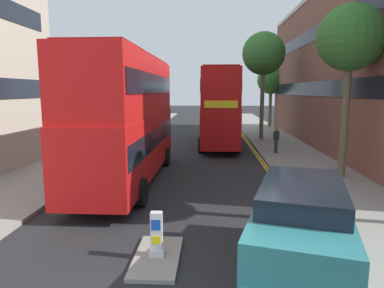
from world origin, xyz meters
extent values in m
cube|color=gray|center=(6.50, 16.00, 0.07)|extent=(4.00, 80.00, 0.14)
cube|color=gray|center=(-6.50, 16.00, 0.07)|extent=(4.00, 80.00, 0.14)
cube|color=yellow|center=(4.40, 14.00, 0.00)|extent=(0.10, 56.00, 0.01)
cube|color=yellow|center=(4.24, 14.00, 0.00)|extent=(0.10, 56.00, 0.01)
cube|color=gray|center=(0.00, 4.17, 0.05)|extent=(1.10, 2.20, 0.10)
cube|color=silver|center=(0.00, 4.17, 0.18)|extent=(0.36, 0.28, 0.16)
cube|color=white|center=(0.00, 4.17, 0.73)|extent=(0.28, 0.20, 0.95)
cube|color=blue|center=(0.00, 4.07, 0.92)|extent=(0.22, 0.01, 0.26)
cube|color=yellow|center=(0.00, 4.07, 0.54)|extent=(0.22, 0.01, 0.20)
cube|color=red|center=(-2.37, 11.36, 1.74)|extent=(2.57, 10.82, 2.60)
cube|color=red|center=(-2.37, 11.36, 4.29)|extent=(2.52, 10.60, 2.50)
cube|color=black|center=(-2.37, 11.36, 2.04)|extent=(2.59, 10.38, 0.84)
cube|color=black|center=(-2.37, 11.36, 4.39)|extent=(2.58, 10.17, 0.80)
cube|color=yellow|center=(-2.34, 16.74, 3.29)|extent=(2.00, 0.07, 0.44)
cube|color=maroon|center=(-2.37, 11.36, 5.59)|extent=(2.31, 9.73, 0.10)
cylinder|color=black|center=(-3.60, 14.71, 0.52)|extent=(0.31, 1.04, 1.04)
cylinder|color=black|center=(-1.10, 14.70, 0.52)|extent=(0.31, 1.04, 1.04)
cylinder|color=black|center=(-3.64, 8.02, 0.52)|extent=(0.31, 1.04, 1.04)
cylinder|color=black|center=(-1.14, 8.00, 0.52)|extent=(0.31, 1.04, 1.04)
cube|color=#B20F0F|center=(1.91, 22.12, 1.74)|extent=(2.51, 10.80, 2.60)
cube|color=#B20F0F|center=(1.91, 22.12, 4.29)|extent=(2.46, 10.59, 2.50)
cube|color=black|center=(1.91, 22.12, 2.04)|extent=(2.54, 10.37, 0.84)
cube|color=black|center=(1.91, 22.12, 4.39)|extent=(2.53, 10.15, 0.80)
cube|color=yellow|center=(1.92, 16.74, 3.29)|extent=(2.00, 0.06, 0.44)
cube|color=maroon|center=(1.91, 22.12, 5.59)|extent=(2.26, 9.72, 0.10)
cylinder|color=black|center=(3.17, 18.78, 0.52)|extent=(0.30, 1.04, 1.04)
cylinder|color=black|center=(0.67, 18.78, 0.52)|extent=(0.30, 1.04, 1.04)
cylinder|color=black|center=(3.16, 25.47, 0.52)|extent=(0.30, 1.04, 1.04)
cylinder|color=black|center=(0.66, 25.47, 0.52)|extent=(0.30, 1.04, 1.04)
cube|color=teal|center=(3.27, 3.56, 0.94)|extent=(3.08, 5.04, 1.50)
cube|color=black|center=(3.31, 3.70, 1.74)|extent=(2.46, 3.40, 0.76)
cube|color=orange|center=(3.27, 3.56, 0.99)|extent=(3.00, 4.68, 0.10)
cylinder|color=black|center=(4.52, 4.72, 0.34)|extent=(0.39, 0.71, 0.68)
cylinder|color=black|center=(2.78, 5.20, 0.34)|extent=(0.39, 0.71, 0.68)
cylinder|color=#2D2D38|center=(5.50, 18.10, 0.56)|extent=(0.22, 0.22, 0.85)
cube|color=#26262B|center=(5.50, 18.10, 1.27)|extent=(0.34, 0.22, 0.56)
sphere|color=#9E7051|center=(5.50, 18.10, 1.66)|extent=(0.20, 0.20, 0.20)
cylinder|color=#6B6047|center=(5.51, 24.59, 3.07)|extent=(0.33, 0.33, 5.86)
cylinder|color=#6B6047|center=(6.21, 24.77, 6.51)|extent=(0.49, 1.49, 1.10)
cylinder|color=#6B6047|center=(5.59, 25.03, 6.31)|extent=(0.96, 0.30, 0.72)
cylinder|color=#6B6047|center=(5.02, 24.71, 6.35)|extent=(0.36, 1.05, 0.79)
cylinder|color=#6B6047|center=(5.40, 23.89, 6.49)|extent=(1.46, 0.34, 1.07)
sphere|color=#33702D|center=(5.51, 24.59, 7.02)|extent=(3.41, 3.41, 3.41)
cylinder|color=#6B6047|center=(7.39, 12.19, 2.83)|extent=(0.34, 0.34, 5.38)
cylinder|color=#6B6047|center=(8.04, 12.29, 5.99)|extent=(0.33, 1.38, 1.01)
cylinder|color=#6B6047|center=(7.15, 12.71, 5.92)|extent=(1.14, 0.61, 0.89)
cylinder|color=#6B6047|center=(7.04, 11.58, 6.01)|extent=(1.30, 0.83, 1.06)
sphere|color=#33702D|center=(7.39, 12.19, 6.39)|extent=(2.90, 2.90, 2.90)
cylinder|color=#6B6047|center=(7.92, 34.65, 2.22)|extent=(0.35, 0.35, 4.17)
cylinder|color=#6B6047|center=(8.34, 34.76, 4.61)|extent=(0.34, 0.93, 0.70)
cylinder|color=#6B6047|center=(7.46, 35.09, 4.75)|extent=(0.99, 1.04, 0.97)
cylinder|color=#6B6047|center=(7.77, 34.20, 4.64)|extent=(1.00, 0.42, 0.76)
sphere|color=#33702D|center=(7.92, 34.65, 5.21)|extent=(3.00, 3.00, 3.00)
cube|color=black|center=(8.48, 21.27, 8.01)|extent=(0.04, 24.64, 1.00)
cube|color=black|center=(8.48, 21.27, 4.23)|extent=(0.04, 24.64, 1.00)
camera|label=1|loc=(1.27, -3.60, 4.10)|focal=31.88mm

